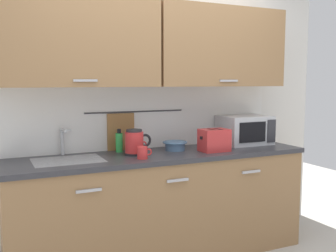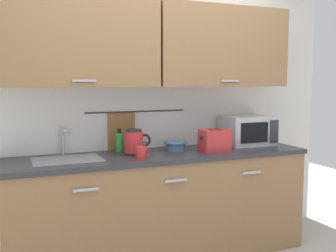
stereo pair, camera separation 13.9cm
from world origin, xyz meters
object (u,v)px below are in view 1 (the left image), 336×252
object	(u,v)px
mixing_bowl	(175,145)
microwave	(245,130)
mug_near_sink	(143,153)
electric_kettle	(135,142)
dish_soap_bottle	(119,142)
toaster	(214,140)
mug_by_kettle	(138,145)

from	to	relation	value
mixing_bowl	microwave	bearing A→B (deg)	2.55
microwave	mug_near_sink	xyz separation A→B (m)	(-1.15, -0.27, -0.09)
microwave	electric_kettle	world-z (taller)	microwave
electric_kettle	dish_soap_bottle	size ratio (longest dim) A/B	1.16
dish_soap_bottle	toaster	xyz separation A→B (m)	(0.75, -0.30, 0.01)
microwave	mug_by_kettle	distance (m)	1.05
dish_soap_bottle	mug_near_sink	distance (m)	0.37
microwave	electric_kettle	size ratio (longest dim) A/B	2.03
mug_near_sink	mixing_bowl	bearing A→B (deg)	31.45
microwave	mug_by_kettle	world-z (taller)	microwave
electric_kettle	mixing_bowl	xyz separation A→B (m)	(0.39, 0.05, -0.06)
dish_soap_bottle	mixing_bowl	bearing A→B (deg)	-14.55
microwave	toaster	size ratio (longest dim) A/B	1.80
microwave	mug_by_kettle	size ratio (longest dim) A/B	3.83
microwave	toaster	bearing A→B (deg)	-155.21
mug_near_sink	toaster	size ratio (longest dim) A/B	0.47
mixing_bowl	mug_by_kettle	bearing A→B (deg)	156.82
microwave	dish_soap_bottle	distance (m)	1.22
mixing_bowl	toaster	xyz separation A→B (m)	(0.28, -0.18, 0.05)
mixing_bowl	toaster	size ratio (longest dim) A/B	0.84
mug_near_sink	mug_by_kettle	world-z (taller)	same
mixing_bowl	electric_kettle	bearing A→B (deg)	-172.14
electric_kettle	mug_near_sink	world-z (taller)	electric_kettle
electric_kettle	mug_near_sink	xyz separation A→B (m)	(-0.00, -0.19, -0.05)
microwave	mixing_bowl	bearing A→B (deg)	-177.45
mug_near_sink	mixing_bowl	distance (m)	0.46
toaster	mug_by_kettle	world-z (taller)	toaster
dish_soap_bottle	mug_by_kettle	bearing A→B (deg)	1.33
electric_kettle	microwave	bearing A→B (deg)	4.37
toaster	mug_by_kettle	bearing A→B (deg)	151.84
microwave	mixing_bowl	world-z (taller)	microwave
microwave	electric_kettle	distance (m)	1.15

